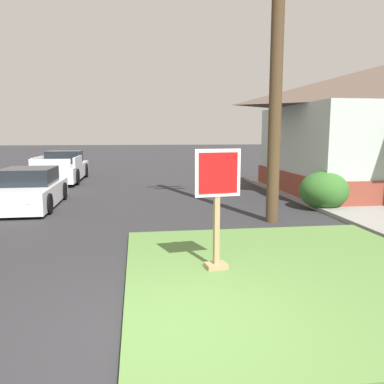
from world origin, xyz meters
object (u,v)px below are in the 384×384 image
(parked_sedan_white, at_px, (28,190))
(manhole_cover, at_px, (157,249))
(pickup_truck_white, at_px, (62,169))
(stop_sign, at_px, (217,210))
(utility_pole, at_px, (277,37))

(parked_sedan_white, bearing_deg, manhole_cover, -54.17)
(pickup_truck_white, bearing_deg, stop_sign, -70.25)
(manhole_cover, relative_size, utility_pole, 0.08)
(manhole_cover, bearing_deg, pickup_truck_white, 108.10)
(pickup_truck_white, distance_m, utility_pole, 13.30)
(parked_sedan_white, xyz_separation_m, pickup_truck_white, (-0.20, 7.09, 0.08))
(manhole_cover, xyz_separation_m, utility_pole, (3.22, 2.15, 4.76))
(manhole_cover, distance_m, utility_pole, 6.14)
(manhole_cover, distance_m, pickup_truck_white, 13.13)
(parked_sedan_white, height_order, pickup_truck_white, pickup_truck_white)
(stop_sign, relative_size, parked_sedan_white, 0.48)
(pickup_truck_white, height_order, utility_pole, utility_pole)
(stop_sign, height_order, pickup_truck_white, stop_sign)
(manhole_cover, relative_size, pickup_truck_white, 0.13)
(utility_pole, bearing_deg, pickup_truck_white, 125.27)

